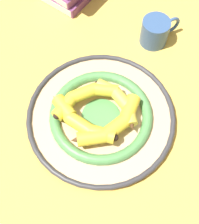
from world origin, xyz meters
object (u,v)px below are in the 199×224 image
object	(u,v)px
banana_c	(111,125)
banana_b	(80,122)
decorative_bowl	(100,115)
coffee_mug	(156,31)
banana_a	(86,96)
banana_d	(120,101)

from	to	relation	value
banana_c	banana_b	bearing A→B (deg)	133.15
decorative_bowl	banana_b	xyz separation A→B (m)	(-0.05, 0.03, 0.03)
banana_c	decorative_bowl	bearing A→B (deg)	83.83
decorative_bowl	coffee_mug	bearing A→B (deg)	-5.70
banana_b	banana_a	bearing A→B (deg)	115.41
banana_a	banana_c	xyz separation A→B (m)	(-0.05, -0.09, 0.00)
banana_a	banana_d	world-z (taller)	same
banana_d	banana_a	bearing A→B (deg)	44.09
decorative_bowl	banana_b	bearing A→B (deg)	152.43
banana_a	banana_d	bearing A→B (deg)	144.85
decorative_bowl	banana_d	bearing A→B (deg)	-39.52
banana_b	banana_c	distance (m)	0.08
banana_c	coffee_mug	bearing A→B (deg)	27.01
banana_a	banana_d	distance (m)	0.09
banana_a	banana_c	distance (m)	0.10
decorative_bowl	banana_c	xyz separation A→B (m)	(-0.03, -0.04, 0.04)
banana_a	coffee_mug	size ratio (longest dim) A/B	1.42
banana_b	banana_c	size ratio (longest dim) A/B	1.05
banana_d	coffee_mug	distance (m)	0.25
banana_c	banana_a	bearing A→B (deg)	88.25
banana_d	coffee_mug	world-z (taller)	coffee_mug
banana_c	banana_d	size ratio (longest dim) A/B	1.27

